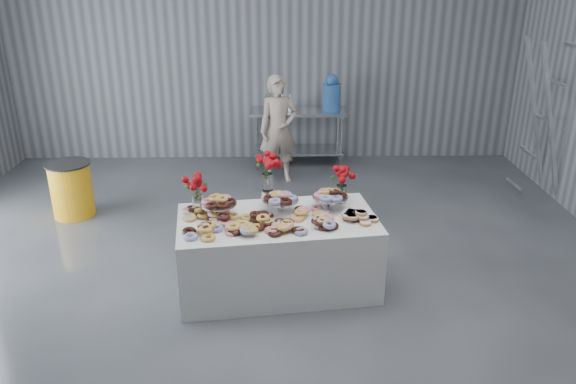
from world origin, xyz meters
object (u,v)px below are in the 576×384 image
display_table (278,253)px  prep_table (299,127)px  water_jug (331,94)px  trash_barrel (71,189)px  person (279,130)px  stepladder (542,118)px

display_table → prep_table: 3.65m
water_jug → trash_barrel: bearing=-151.5°
person → trash_barrel: (-2.64, -1.18, -0.43)m
water_jug → person: size_ratio=0.35×
person → stepladder: (3.54, -0.56, 0.30)m
display_table → prep_table: (0.34, 3.63, 0.24)m
person → trash_barrel: person is taller
water_jug → trash_barrel: water_jug is taller
trash_barrel → person: bearing=24.2°
display_table → prep_table: size_ratio=1.27×
prep_table → person: 0.77m
water_jug → person: 1.13m
water_jug → display_table: bearing=-103.0°
display_table → stepladder: size_ratio=0.88×
prep_table → person: size_ratio=0.96×
water_jug → stepladder: (2.72, -1.25, -0.07)m
trash_barrel → water_jug: bearing=28.5°
water_jug → trash_barrel: 4.01m
prep_table → stepladder: size_ratio=0.69×
trash_barrel → display_table: bearing=-34.0°
prep_table → display_table: bearing=-95.3°
stepladder → water_jug: bearing=155.3°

